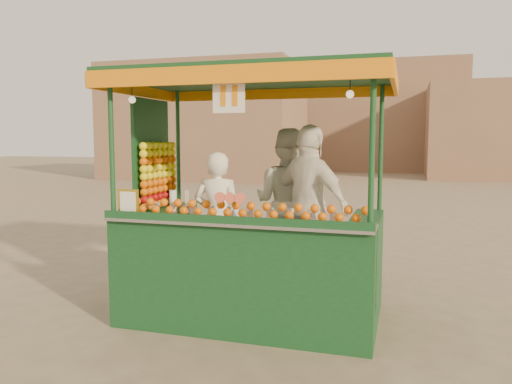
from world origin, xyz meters
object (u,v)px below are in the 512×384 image
(juice_cart, at_px, (245,240))
(vendor_middle, at_px, (287,202))
(vendor_right, at_px, (310,206))
(vendor_left, at_px, (218,219))

(juice_cart, relative_size, vendor_middle, 1.65)
(juice_cart, distance_m, vendor_right, 0.87)
(juice_cart, xyz_separation_m, vendor_left, (-0.38, 0.09, 0.22))
(vendor_left, relative_size, vendor_right, 0.84)
(juice_cart, relative_size, vendor_left, 1.93)
(vendor_left, bearing_deg, juice_cart, 163.02)
(juice_cart, bearing_deg, vendor_middle, 68.93)
(vendor_middle, bearing_deg, juice_cart, 80.63)
(vendor_right, bearing_deg, vendor_left, 47.29)
(vendor_left, bearing_deg, vendor_middle, -137.39)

